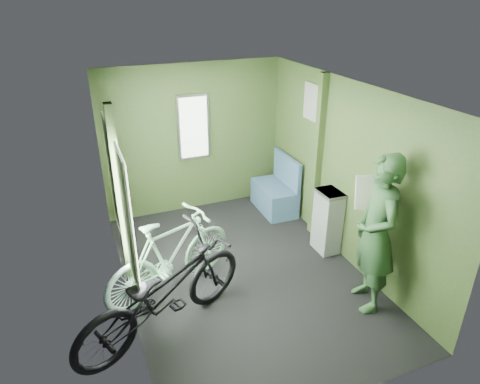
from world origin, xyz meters
The scene contains 6 objects.
room centered at (-0.04, 0.04, 1.44)m, with size 4.00×4.02×2.31m.
bicycle_black centered at (-1.12, -0.64, 0.00)m, with size 0.71×2.02×1.06m, color black.
bicycle_mint centered at (-0.89, -0.01, 0.00)m, with size 0.48×1.71×1.03m, color #9AD9B1.
passenger centered at (1.10, -1.02, 0.91)m, with size 0.60×0.76×1.81m.
waste_box centered at (1.26, 0.10, 0.44)m, with size 0.26×0.36×0.88m, color gray.
bench_seat centered at (1.14, 1.41, 0.27)m, with size 0.49×0.86×0.90m.
Camera 1 is at (-1.69, -4.07, 3.26)m, focal length 32.00 mm.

